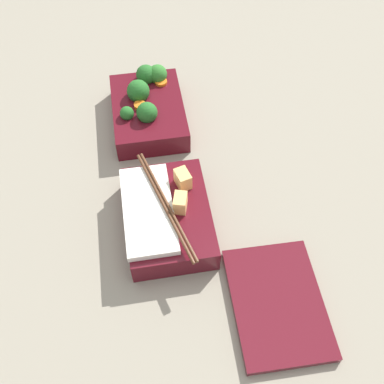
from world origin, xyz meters
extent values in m
plane|color=gray|center=(0.00, 0.00, 0.00)|extent=(3.00, 3.00, 0.00)
cube|color=#510F19|center=(-0.14, -0.01, 0.02)|extent=(0.19, 0.14, 0.05)
sphere|color=#236023|center=(-0.21, 0.00, 0.06)|extent=(0.04, 0.04, 0.04)
sphere|color=#236023|center=(-0.16, -0.02, 0.06)|extent=(0.04, 0.04, 0.04)
sphere|color=#236023|center=(-0.11, -0.05, 0.05)|extent=(0.03, 0.03, 0.03)
sphere|color=#236023|center=(-0.10, -0.01, 0.06)|extent=(0.04, 0.04, 0.04)
sphere|color=#2D7028|center=(-0.21, 0.02, 0.06)|extent=(0.04, 0.04, 0.04)
cylinder|color=orange|center=(-0.13, -0.02, 0.05)|extent=(0.03, 0.03, 0.01)
cylinder|color=orange|center=(-0.19, 0.03, 0.05)|extent=(0.03, 0.03, 0.01)
cube|color=#510F19|center=(0.11, 0.00, 0.02)|extent=(0.19, 0.14, 0.05)
cube|color=silver|center=(0.11, -0.03, 0.05)|extent=(0.17, 0.08, 0.01)
cube|color=#EAB266|center=(0.07, 0.03, 0.06)|extent=(0.03, 0.03, 0.03)
cube|color=#EAB266|center=(0.11, 0.02, 0.06)|extent=(0.03, 0.03, 0.03)
cylinder|color=#56331E|center=(0.11, -0.01, 0.06)|extent=(0.22, 0.06, 0.01)
cylinder|color=#56331E|center=(0.11, 0.00, 0.06)|extent=(0.22, 0.06, 0.01)
cube|color=#510F19|center=(0.28, 0.14, 0.01)|extent=(0.19, 0.14, 0.01)
camera|label=1|loc=(0.51, -0.03, 0.64)|focal=42.00mm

